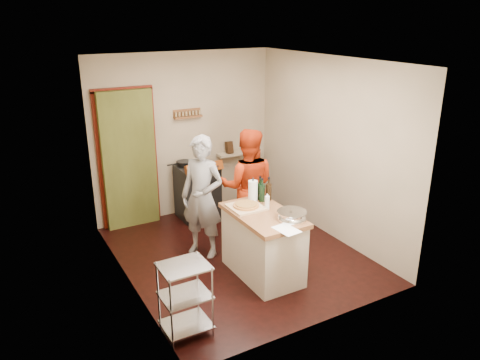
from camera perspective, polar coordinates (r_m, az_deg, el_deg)
name	(u,v)px	position (r m, az deg, el deg)	size (l,w,h in m)	color
floor	(238,254)	(6.52, -0.22, -9.03)	(3.50, 3.50, 0.00)	black
back_wall	(146,150)	(7.38, -11.39, 3.57)	(3.00, 0.44, 2.60)	tan
left_wall	(123,184)	(5.47, -14.10, -0.47)	(0.04, 3.50, 2.60)	tan
right_wall	(329,149)	(6.83, 10.85, 3.76)	(0.04, 3.50, 2.60)	tan
ceiling	(238,60)	(5.74, -0.26, 14.48)	(3.00, 3.50, 0.02)	white
stove	(198,191)	(7.51, -5.20, -1.33)	(0.60, 0.63, 1.00)	black
wire_shelving	(185,296)	(4.89, -6.70, -13.87)	(0.48, 0.40, 0.80)	silver
island	(263,242)	(5.86, 2.85, -7.55)	(0.69, 1.24, 1.15)	beige
person_stripe	(202,197)	(6.21, -4.63, -2.10)	(0.61, 0.40, 1.66)	#A5A5AA
person_red	(248,186)	(6.60, 0.93, -0.75)	(0.80, 0.63, 1.65)	#B02B0B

